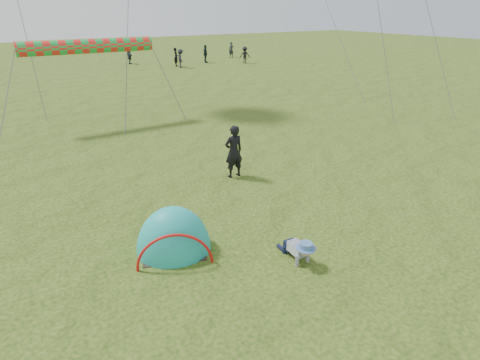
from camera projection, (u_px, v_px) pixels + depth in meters
ground at (305, 256)px, 8.55m from camera, size 140.00×140.00×0.00m
crawling_toddler at (299, 249)px, 8.27m from camera, size 0.58×0.81×0.61m
popup_tent at (174, 250)px, 8.75m from camera, size 2.10×1.92×2.22m
standing_adult at (234, 152)px, 12.21m from camera, size 0.65×0.43×1.76m
crowd_person_0 at (231, 50)px, 42.19m from camera, size 0.66×0.73×1.67m
crowd_person_2 at (206, 54)px, 38.25m from camera, size 0.59×1.08×1.75m
crowd_person_3 at (181, 58)px, 35.07m from camera, size 0.86×1.20×1.67m
crowd_person_5 at (129, 56)px, 37.49m from camera, size 0.80×1.55×1.60m
crowd_person_9 at (245, 55)px, 37.97m from camera, size 1.18×0.96×1.60m
crowd_person_12 at (176, 57)px, 35.95m from camera, size 0.65×0.74×1.70m
rainbow_tube_kite at (88, 46)px, 16.73m from camera, size 5.75×0.64×0.64m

